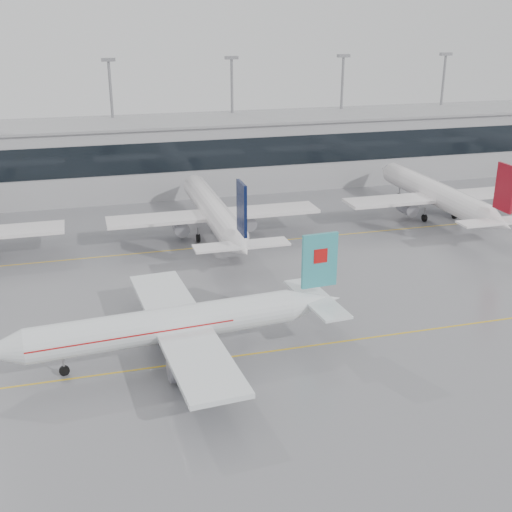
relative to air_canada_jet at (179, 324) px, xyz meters
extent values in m
plane|color=slate|center=(10.18, -1.54, -3.21)|extent=(320.00, 320.00, 0.00)
cube|color=gold|center=(10.18, -1.54, -3.21)|extent=(120.00, 0.25, 0.01)
cube|color=gold|center=(10.18, 28.46, -3.21)|extent=(120.00, 0.25, 0.01)
cube|color=#9B9B9F|center=(10.18, 60.46, 2.79)|extent=(180.00, 15.00, 12.00)
cube|color=black|center=(10.18, 52.91, 4.29)|extent=(180.00, 0.20, 5.00)
cube|color=gray|center=(10.18, 60.46, 8.99)|extent=(182.00, 16.00, 0.40)
cylinder|color=gray|center=(-0.82, 66.46, 7.79)|extent=(0.50, 0.50, 22.00)
cube|color=gray|center=(-0.82, 66.46, 19.09)|extent=(2.40, 1.00, 0.60)
cylinder|color=gray|center=(21.18, 66.46, 7.79)|extent=(0.50, 0.50, 22.00)
cube|color=gray|center=(21.18, 66.46, 19.09)|extent=(2.40, 1.00, 0.60)
cylinder|color=gray|center=(43.18, 66.46, 7.79)|extent=(0.50, 0.50, 22.00)
cube|color=gray|center=(43.18, 66.46, 19.09)|extent=(2.40, 1.00, 0.60)
cylinder|color=gray|center=(65.18, 66.46, 7.79)|extent=(0.50, 0.50, 22.00)
cube|color=gray|center=(65.18, 66.46, 19.09)|extent=(2.40, 1.00, 0.60)
cylinder|color=white|center=(-1.31, -0.10, 0.12)|extent=(24.15, 4.92, 3.15)
cone|color=white|center=(13.44, 1.00, 0.12)|extent=(5.82, 3.55, 3.15)
cube|color=white|center=(0.18, 0.01, -0.28)|extent=(6.92, 26.28, 0.45)
cube|color=white|center=(13.64, 1.02, 0.42)|extent=(3.54, 10.17, 0.25)
cube|color=teal|center=(13.83, 1.03, 4.37)|extent=(3.62, 0.62, 5.37)
cylinder|color=gray|center=(0.04, -4.81, -1.78)|extent=(3.75, 2.36, 2.10)
cylinder|color=gray|center=(-0.67, 4.76, -1.78)|extent=(3.75, 2.36, 2.10)
cylinder|color=gray|center=(-10.28, -0.77, -2.11)|extent=(0.20, 0.20, 1.31)
cylinder|color=black|center=(-10.28, -0.77, -2.76)|extent=(0.92, 0.37, 0.90)
cylinder|color=gray|center=(1.38, -2.50, -2.01)|extent=(0.24, 0.24, 1.31)
cylinder|color=black|center=(1.38, -2.50, -2.66)|extent=(1.13, 0.53, 1.10)
cylinder|color=gray|center=(0.99, 2.68, -2.01)|extent=(0.24, 0.24, 1.31)
cylinder|color=black|center=(0.99, 2.68, -2.66)|extent=(1.13, 0.53, 1.10)
cube|color=#B70F0F|center=(13.83, 1.03, 4.89)|extent=(1.43, 0.55, 1.40)
cube|color=#B70F0F|center=(-4.30, -0.32, 0.32)|extent=(18.19, 4.51, 0.12)
cylinder|color=white|center=(10.18, 33.46, 0.59)|extent=(3.59, 27.36, 3.59)
cone|color=white|center=(10.18, 49.14, 0.59)|extent=(3.59, 4.00, 3.59)
cone|color=white|center=(10.18, 16.98, 0.59)|extent=(3.59, 5.60, 3.59)
cube|color=white|center=(10.18, 31.96, 0.19)|extent=(29.64, 5.00, 0.45)
cube|color=white|center=(10.18, 16.78, 0.89)|extent=(11.40, 2.80, 0.25)
cube|color=black|center=(10.18, 16.58, 5.44)|extent=(0.35, 3.60, 6.12)
cylinder|color=gray|center=(5.38, 32.46, -1.31)|extent=(2.10, 3.60, 2.10)
cylinder|color=gray|center=(14.98, 32.46, -1.31)|extent=(2.10, 3.60, 2.10)
cylinder|color=gray|center=(10.18, 44.14, -1.99)|extent=(0.20, 0.20, 1.56)
cylinder|color=black|center=(10.18, 44.14, -2.76)|extent=(0.30, 0.90, 0.90)
cylinder|color=gray|center=(7.58, 30.96, -1.89)|extent=(0.24, 0.24, 1.56)
cylinder|color=black|center=(7.58, 30.96, -2.66)|extent=(0.45, 1.10, 1.10)
cylinder|color=gray|center=(12.78, 30.96, -1.89)|extent=(0.24, 0.24, 1.56)
cylinder|color=black|center=(12.78, 30.96, -2.66)|extent=(0.45, 1.10, 1.10)
cylinder|color=white|center=(45.18, 33.46, 0.59)|extent=(3.59, 27.36, 3.59)
cone|color=white|center=(45.18, 49.14, 0.59)|extent=(3.59, 4.00, 3.59)
cone|color=white|center=(45.18, 16.98, 0.59)|extent=(3.59, 5.60, 3.59)
cube|color=white|center=(45.18, 31.96, 0.19)|extent=(29.64, 5.00, 0.45)
cube|color=white|center=(45.18, 16.78, 0.89)|extent=(11.40, 2.80, 0.25)
cube|color=maroon|center=(45.18, 16.58, 5.44)|extent=(0.35, 3.60, 6.12)
cylinder|color=gray|center=(40.38, 32.46, -1.31)|extent=(2.10, 3.60, 2.10)
cylinder|color=gray|center=(49.98, 32.46, -1.31)|extent=(2.10, 3.60, 2.10)
cylinder|color=gray|center=(45.18, 44.14, -1.99)|extent=(0.20, 0.20, 1.56)
cylinder|color=black|center=(45.18, 44.14, -2.76)|extent=(0.30, 0.90, 0.90)
cylinder|color=gray|center=(42.58, 30.96, -1.89)|extent=(0.24, 0.24, 1.56)
cylinder|color=black|center=(42.58, 30.96, -2.66)|extent=(0.45, 1.10, 1.10)
cylinder|color=gray|center=(47.78, 30.96, -1.89)|extent=(0.24, 0.24, 1.56)
cylinder|color=black|center=(47.78, 30.96, -2.66)|extent=(0.45, 1.10, 1.10)
camera|label=1|loc=(-7.30, -52.16, 26.13)|focal=45.00mm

